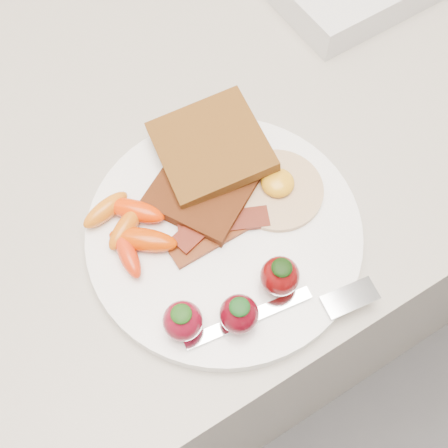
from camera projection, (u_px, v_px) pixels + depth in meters
counter at (179, 279)px, 1.02m from camera, size 2.00×0.60×0.90m
plate at (224, 233)px, 0.55m from camera, size 0.27×0.27×0.02m
toast_lower at (203, 189)px, 0.56m from camera, size 0.12×0.12×0.01m
toast_upper at (211, 146)px, 0.56m from camera, size 0.12×0.12×0.02m
fried_egg at (277, 188)px, 0.56m from camera, size 0.10×0.10×0.02m
bacon_strips at (216, 225)px, 0.54m from camera, size 0.11×0.06×0.01m
baby_carrots at (129, 228)px, 0.53m from camera, size 0.08×0.09×0.02m
strawberries at (235, 302)px, 0.49m from camera, size 0.13×0.06×0.04m
fork at (295, 309)px, 0.51m from camera, size 0.18×0.06×0.00m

